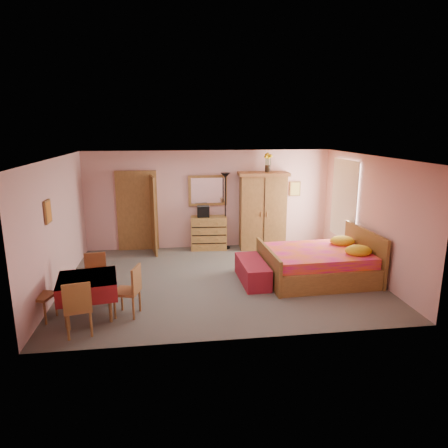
{
  "coord_description": "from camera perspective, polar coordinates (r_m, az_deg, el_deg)",
  "views": [
    {
      "loc": [
        -1.01,
        -7.97,
        3.17
      ],
      "look_at": [
        0.1,
        0.3,
        1.15
      ],
      "focal_mm": 32.0,
      "sensor_mm": 36.0,
      "label": 1
    }
  ],
  "objects": [
    {
      "name": "chair_north",
      "position": [
        7.92,
        -17.85,
        -7.29
      ],
      "size": [
        0.44,
        0.44,
        0.87
      ],
      "primitive_type": "cube",
      "rotation": [
        0.0,
        0.0,
        3.27
      ],
      "color": "brown",
      "rests_on": "floor"
    },
    {
      "name": "floor",
      "position": [
        8.64,
        -0.4,
        -7.92
      ],
      "size": [
        6.5,
        6.5,
        0.0
      ],
      "primitive_type": "plane",
      "color": "slate",
      "rests_on": "ground"
    },
    {
      "name": "dining_table",
      "position": [
        7.33,
        -18.78,
        -9.79
      ],
      "size": [
        1.09,
        1.09,
        0.7
      ],
      "primitive_type": "cube",
      "rotation": [
        0.0,
        0.0,
        0.16
      ],
      "color": "maroon",
      "rests_on": "floor"
    },
    {
      "name": "chest_of_drawers",
      "position": [
        10.64,
        -2.18,
        -1.27
      ],
      "size": [
        0.97,
        0.53,
        0.88
      ],
      "primitive_type": "cube",
      "rotation": [
        0.0,
        0.0,
        -0.07
      ],
      "color": "#B17F3B",
      "rests_on": "floor"
    },
    {
      "name": "floor_lamp",
      "position": [
        10.57,
        0.2,
        1.84
      ],
      "size": [
        0.32,
        0.32,
        2.03
      ],
      "primitive_type": "cube",
      "rotation": [
        0.0,
        0.0,
        -0.29
      ],
      "color": "black",
      "rests_on": "floor"
    },
    {
      "name": "wall_front",
      "position": [
        5.87,
        2.69,
        -4.97
      ],
      "size": [
        6.5,
        0.1,
        2.6
      ],
      "primitive_type": "cube",
      "color": "#DDA3A0",
      "rests_on": "floor"
    },
    {
      "name": "chair_west",
      "position": [
        7.45,
        -24.75,
        -9.25
      ],
      "size": [
        0.49,
        0.49,
        0.87
      ],
      "primitive_type": "cube",
      "rotation": [
        0.0,
        0.0,
        -1.86
      ],
      "color": "#975D33",
      "rests_on": "floor"
    },
    {
      "name": "wardrobe",
      "position": [
        10.63,
        5.52,
        1.89
      ],
      "size": [
        1.34,
        0.75,
        2.05
      ],
      "primitive_type": "cube",
      "rotation": [
        0.0,
        0.0,
        -0.06
      ],
      "color": "olive",
      "rests_on": "floor"
    },
    {
      "name": "window",
      "position": [
        10.24,
        16.84,
        3.35
      ],
      "size": [
        0.08,
        1.4,
        1.95
      ],
      "primitive_type": "cube",
      "color": "white",
      "rests_on": "wall_right"
    },
    {
      "name": "doorway",
      "position": [
        10.7,
        -12.26,
        1.72
      ],
      "size": [
        1.06,
        0.12,
        2.15
      ],
      "primitive_type": "cube",
      "color": "#9E6B35",
      "rests_on": "floor"
    },
    {
      "name": "bed",
      "position": [
        8.74,
        13.17,
        -4.39
      ],
      "size": [
        2.32,
        1.85,
        1.05
      ],
      "primitive_type": "cube",
      "rotation": [
        0.0,
        0.0,
        0.03
      ],
      "color": "#D2147D",
      "rests_on": "floor"
    },
    {
      "name": "sunflower_vase",
      "position": [
        10.52,
        6.27,
        8.74
      ],
      "size": [
        0.2,
        0.2,
        0.49
      ],
      "primitive_type": "cube",
      "rotation": [
        0.0,
        0.0,
        -0.01
      ],
      "color": "yellow",
      "rests_on": "wardrobe"
    },
    {
      "name": "wall_mirror",
      "position": [
        10.62,
        -2.35,
        4.81
      ],
      "size": [
        1.03,
        0.08,
        0.81
      ],
      "primitive_type": "cube",
      "rotation": [
        0.0,
        0.0,
        0.03
      ],
      "color": "white",
      "rests_on": "wall_back"
    },
    {
      "name": "wall_right",
      "position": [
        9.23,
        20.03,
        1.08
      ],
      "size": [
        0.1,
        5.0,
        2.6
      ],
      "primitive_type": "cube",
      "color": "#DDA3A0",
      "rests_on": "floor"
    },
    {
      "name": "picture_back",
      "position": [
        11.09,
        10.12,
        4.99
      ],
      "size": [
        0.3,
        0.04,
        0.4
      ],
      "primitive_type": "cube",
      "color": "#D8BF59",
      "rests_on": "wall_back"
    },
    {
      "name": "stereo",
      "position": [
        10.48,
        -2.98,
        1.79
      ],
      "size": [
        0.31,
        0.23,
        0.29
      ],
      "primitive_type": "cube",
      "rotation": [
        0.0,
        0.0,
        -0.01
      ],
      "color": "black",
      "rests_on": "chest_of_drawers"
    },
    {
      "name": "picture_left",
      "position": [
        7.84,
        -23.88,
        1.62
      ],
      "size": [
        0.04,
        0.32,
        0.42
      ],
      "primitive_type": "cube",
      "color": "orange",
      "rests_on": "wall_left"
    },
    {
      "name": "bench",
      "position": [
        8.48,
        4.08,
        -6.76
      ],
      "size": [
        0.54,
        1.36,
        0.45
      ],
      "primitive_type": "cube",
      "rotation": [
        0.0,
        0.0,
        0.03
      ],
      "color": "maroon",
      "rests_on": "floor"
    },
    {
      "name": "wall_left",
      "position": [
        8.49,
        -22.73,
        -0.19
      ],
      "size": [
        0.1,
        5.0,
        2.6
      ],
      "primitive_type": "cube",
      "color": "#DDA3A0",
      "rests_on": "floor"
    },
    {
      "name": "chair_south",
      "position": [
        6.74,
        -20.11,
        -11.03
      ],
      "size": [
        0.49,
        0.49,
        0.91
      ],
      "primitive_type": "cube",
      "rotation": [
        0.0,
        0.0,
        0.21
      ],
      "color": "#A97039",
      "rests_on": "floor"
    },
    {
      "name": "ceiling",
      "position": [
        8.06,
        -0.43,
        9.55
      ],
      "size": [
        6.5,
        6.5,
        0.0
      ],
      "primitive_type": "plane",
      "rotation": [
        3.14,
        0.0,
        0.0
      ],
      "color": "brown",
      "rests_on": "wall_back"
    },
    {
      "name": "wall_back",
      "position": [
        10.69,
        -2.11,
        3.51
      ],
      "size": [
        6.5,
        0.1,
        2.6
      ],
      "primitive_type": "cube",
      "color": "#DDA3A0",
      "rests_on": "floor"
    },
    {
      "name": "chair_east",
      "position": [
        7.13,
        -13.73,
        -9.25
      ],
      "size": [
        0.5,
        0.5,
        0.89
      ],
      "primitive_type": "cube",
      "rotation": [
        0.0,
        0.0,
        1.31
      ],
      "color": "#A06536",
      "rests_on": "floor"
    }
  ]
}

